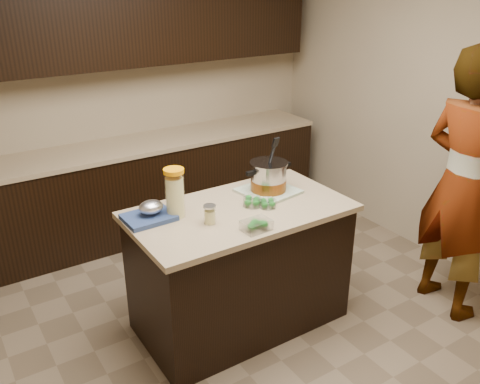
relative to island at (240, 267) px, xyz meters
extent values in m
plane|color=brown|center=(0.00, 0.00, -0.45)|extent=(4.00, 4.00, 0.00)
cube|color=tan|center=(0.00, 2.00, 0.90)|extent=(4.00, 0.04, 2.70)
cube|color=tan|center=(2.00, 0.00, 0.90)|extent=(0.04, 4.00, 2.70)
cube|color=black|center=(0.00, 1.70, -0.02)|extent=(3.60, 0.60, 0.86)
cube|color=tan|center=(0.00, 1.70, 0.43)|extent=(3.60, 0.63, 0.04)
cube|color=black|center=(0.00, 1.82, 1.50)|extent=(3.60, 0.35, 0.75)
cube|color=black|center=(0.00, 0.00, -0.02)|extent=(1.40, 0.75, 0.86)
cube|color=tan|center=(0.00, 0.00, 0.43)|extent=(1.46, 0.81, 0.04)
cube|color=#5C7C53|center=(0.32, 0.12, 0.46)|extent=(0.41, 0.41, 0.02)
cylinder|color=#B7B7BC|center=(0.32, 0.12, 0.56)|extent=(0.25, 0.25, 0.19)
cylinder|color=brown|center=(0.32, 0.12, 0.51)|extent=(0.26, 0.26, 0.08)
cylinder|color=#B7B7BC|center=(0.32, 0.12, 0.67)|extent=(0.27, 0.27, 0.01)
cube|color=black|center=(0.16, 0.12, 0.63)|extent=(0.06, 0.03, 0.03)
cube|color=black|center=(0.47, 0.12, 0.63)|extent=(0.06, 0.03, 0.03)
cylinder|color=black|center=(0.32, 0.09, 0.72)|extent=(0.02, 0.10, 0.24)
cylinder|color=#D2C980|center=(-0.40, 0.13, 0.58)|extent=(0.14, 0.14, 0.26)
cylinder|color=white|center=(-0.40, 0.13, 0.59)|extent=(0.16, 0.16, 0.29)
cylinder|color=orange|center=(-0.40, 0.13, 0.75)|extent=(0.16, 0.16, 0.02)
cylinder|color=#D2C980|center=(-0.27, -0.07, 0.49)|extent=(0.09, 0.09, 0.08)
cylinder|color=white|center=(-0.27, -0.07, 0.50)|extent=(0.10, 0.10, 0.11)
cylinder|color=silver|center=(-0.27, -0.07, 0.57)|extent=(0.10, 0.10, 0.02)
cylinder|color=silver|center=(0.09, -0.01, 0.48)|extent=(0.15, 0.15, 0.06)
cylinder|color=silver|center=(0.17, -0.08, 0.47)|extent=(0.12, 0.12, 0.05)
cube|color=silver|center=(-0.08, -0.31, 0.48)|extent=(0.18, 0.13, 0.06)
cube|color=navy|center=(-0.57, 0.18, 0.46)|extent=(0.31, 0.25, 0.03)
ellipsoid|color=silver|center=(-0.55, 0.18, 0.52)|extent=(0.16, 0.13, 0.09)
imported|color=gray|center=(1.43, -0.65, 0.52)|extent=(0.55, 0.76, 1.94)
camera|label=1|loc=(-1.64, -2.54, 1.88)|focal=38.00mm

